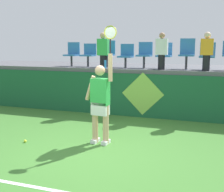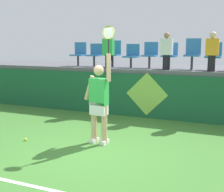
% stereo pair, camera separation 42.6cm
% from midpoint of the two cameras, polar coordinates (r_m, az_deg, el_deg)
% --- Properties ---
extents(ground_plane, '(40.00, 40.00, 0.00)m').
position_cam_midpoint_polar(ground_plane, '(6.16, -1.68, -10.76)').
color(ground_plane, '#3D752D').
extents(court_back_wall, '(13.74, 0.20, 1.30)m').
position_cam_midpoint_polar(court_back_wall, '(9.07, 7.23, 0.09)').
color(court_back_wall, '#195633').
rests_on(court_back_wall, ground_plane).
extents(spectator_platform, '(13.74, 2.93, 0.12)m').
position_cam_midpoint_polar(spectator_platform, '(10.34, 9.48, 5.19)').
color(spectator_platform, '#56565B').
rests_on(spectator_platform, court_back_wall).
extents(court_baseline_stripe, '(12.37, 0.08, 0.01)m').
position_cam_midpoint_polar(court_baseline_stripe, '(4.84, -10.22, -16.86)').
color(court_baseline_stripe, white).
rests_on(court_baseline_stripe, ground_plane).
extents(tennis_player, '(0.75, 0.29, 2.54)m').
position_cam_midpoint_polar(tennis_player, '(6.52, -0.58, -0.78)').
color(tennis_player, white).
rests_on(tennis_player, ground_plane).
extents(tennis_ball, '(0.07, 0.07, 0.07)m').
position_cam_midpoint_polar(tennis_ball, '(7.11, -14.35, -7.95)').
color(tennis_ball, '#D1E533').
rests_on(tennis_ball, ground_plane).
extents(water_bottle, '(0.07, 0.07, 0.25)m').
position_cam_midpoint_polar(water_bottle, '(9.37, 0.97, 6.01)').
color(water_bottle, '#338CE5').
rests_on(water_bottle, spectator_platform).
extents(stadium_chair_0, '(0.44, 0.42, 0.81)m').
position_cam_midpoint_polar(stadium_chair_0, '(10.51, -5.09, 8.11)').
color(stadium_chair_0, '#38383D').
rests_on(stadium_chair_0, spectator_platform).
extents(stadium_chair_1, '(0.44, 0.42, 0.76)m').
position_cam_midpoint_polar(stadium_chair_1, '(10.23, -2.04, 8.01)').
color(stadium_chair_1, '#38383D').
rests_on(stadium_chair_1, spectator_platform).
extents(stadium_chair_2, '(0.44, 0.42, 0.86)m').
position_cam_midpoint_polar(stadium_chair_2, '(9.97, 1.51, 8.25)').
color(stadium_chair_2, '#38383D').
rests_on(stadium_chair_2, spectator_platform).
extents(stadium_chair_3, '(0.44, 0.42, 0.75)m').
position_cam_midpoint_polar(stadium_chair_3, '(9.75, 5.02, 7.79)').
color(stadium_chair_3, '#38383D').
rests_on(stadium_chair_3, spectator_platform).
extents(stadium_chair_4, '(0.44, 0.42, 0.81)m').
position_cam_midpoint_polar(stadium_chair_4, '(9.58, 8.46, 7.95)').
color(stadium_chair_4, '#38383D').
rests_on(stadium_chair_4, spectator_platform).
extents(stadium_chair_5, '(0.44, 0.42, 0.79)m').
position_cam_midpoint_polar(stadium_chair_5, '(9.44, 12.14, 7.76)').
color(stadium_chair_5, '#38383D').
rests_on(stadium_chair_5, spectator_platform).
extents(stadium_chair_6, '(0.44, 0.42, 0.91)m').
position_cam_midpoint_polar(stadium_chair_6, '(9.35, 16.27, 7.92)').
color(stadium_chair_6, '#38383D').
rests_on(stadium_chair_6, spectator_platform).
extents(stadium_chair_7, '(0.44, 0.42, 0.79)m').
position_cam_midpoint_polar(stadium_chair_7, '(9.29, 19.86, 7.36)').
color(stadium_chair_7, '#38383D').
rests_on(stadium_chair_7, spectator_platform).
extents(spectator_0, '(0.34, 0.20, 1.08)m').
position_cam_midpoint_polar(spectator_0, '(8.81, 19.72, 8.02)').
color(spectator_0, black).
rests_on(spectator_0, spectator_platform).
extents(spectator_1, '(0.34, 0.20, 1.07)m').
position_cam_midpoint_polar(spectator_1, '(9.00, 11.60, 8.38)').
color(spectator_1, black).
rests_on(spectator_1, spectator_platform).
extents(spectator_2, '(0.34, 0.20, 1.10)m').
position_cam_midpoint_polar(spectator_2, '(9.59, 0.60, 8.75)').
color(spectator_2, black).
rests_on(spectator_2, spectator_platform).
extents(wall_signage_mount, '(1.27, 0.01, 1.35)m').
position_cam_midpoint_polar(wall_signage_mount, '(9.06, 7.84, -4.11)').
color(wall_signage_mount, '#195633').
rests_on(wall_signage_mount, ground_plane).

